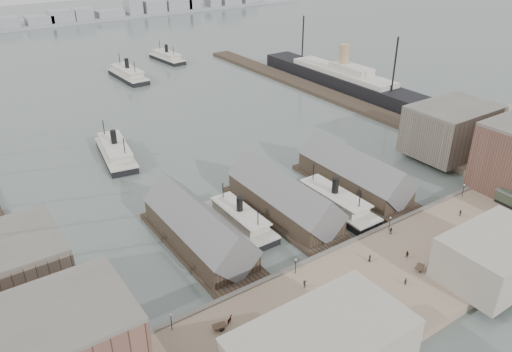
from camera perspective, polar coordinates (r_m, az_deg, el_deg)
ground at (r=125.98m, az=7.85°, el=-7.61°), size 900.00×900.00×0.00m
quay at (r=114.69m, az=14.65°, el=-11.76°), size 180.00×30.00×2.00m
seawall at (r=122.32m, az=9.51°, el=-8.29°), size 180.00×1.20×2.30m
east_wharf at (r=233.59m, az=7.51°, el=9.49°), size 10.00×180.00×1.60m
ferry_shed_west at (r=122.28m, az=-6.58°, el=-6.09°), size 14.00×42.00×12.60m
ferry_shed_center at (r=134.24m, az=3.19°, el=-2.64°), size 14.00×42.00×12.60m
ferry_shed_east at (r=149.81m, az=11.10°, el=0.24°), size 14.00×42.00×12.60m
warehouse_east_back at (r=177.41m, az=21.40°, el=4.92°), size 28.00×20.00×15.00m
street_bldg_center at (r=120.26m, az=25.74°, el=-8.31°), size 24.00×16.00×10.00m
lamp_post_far_w at (r=98.82m, az=-9.69°, el=-15.82°), size 0.44×0.44×3.92m
lamp_post_near_w at (r=110.85m, az=4.56°, el=-9.92°), size 0.44×0.44×3.92m
lamp_post_near_e at (r=128.88m, az=15.06°, el=-5.00°), size 0.44×0.44×3.92m
lamp_post_far_e at (r=150.78m, az=22.65°, el=-1.29°), size 0.44×0.44×3.92m
far_shore at (r=419.97m, az=-25.55°, el=15.59°), size 500.00×40.00×15.72m
ferry_docked_west at (r=130.26m, az=-1.85°, el=-4.92°), size 7.67×25.57×9.13m
ferry_docked_east at (r=139.03m, az=8.91°, el=-2.90°), size 8.53×28.43×10.16m
ferry_open_near at (r=173.08m, az=-15.75°, el=2.73°), size 13.48×30.54×10.54m
ferry_open_mid at (r=261.36m, az=-14.41°, el=11.22°), size 10.28×31.14×11.02m
ferry_open_far at (r=292.27m, az=-10.13°, el=13.25°), size 10.74×27.94×9.74m
ocean_steamer at (r=242.75m, az=9.86°, el=10.90°), size 13.95×101.91×20.38m
horse_cart_left at (r=99.94m, az=-3.36°, el=-16.29°), size 4.77×2.13×1.56m
horse_cart_center at (r=104.43m, az=8.36°, el=-14.28°), size 4.98×2.11×1.59m
horse_cart_right at (r=119.00m, az=18.94°, el=-9.78°), size 4.72×3.10×1.42m
pedestrian_2 at (r=108.39m, az=5.59°, el=-12.19°), size 0.69×1.18×1.81m
pedestrian_3 at (r=98.64m, az=9.33°, el=-17.42°), size 0.96×0.94×1.62m
pedestrian_4 at (r=117.95m, az=12.87°, el=-9.15°), size 0.92×1.01×1.73m
pedestrian_5 at (r=113.15m, az=16.73°, el=-11.49°), size 0.58×0.72×1.74m
pedestrian_6 at (r=128.67m, az=15.13°, el=-6.03°), size 1.07×1.12×1.82m
pedestrian_7 at (r=131.89m, az=26.20°, el=-7.29°), size 1.29×1.24×1.76m
pedestrian_8 at (r=141.91m, az=22.32°, el=-3.92°), size 0.85×1.10×1.74m
pedestrian_10 at (r=121.27m, az=16.89°, el=-8.58°), size 0.69×0.88×1.77m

